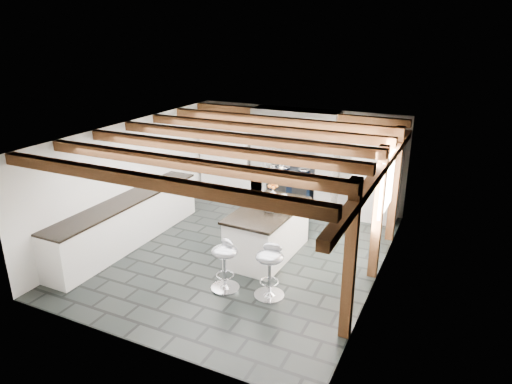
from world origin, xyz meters
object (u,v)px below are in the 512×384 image
at_px(kitchen_island, 268,231).
at_px(bar_stool_near, 270,265).
at_px(range_cooker, 294,187).
at_px(bar_stool_far, 225,259).

height_order(kitchen_island, bar_stool_near, kitchen_island).
height_order(range_cooker, bar_stool_far, range_cooker).
relative_size(range_cooker, bar_stool_far, 1.16).
xyz_separation_m(kitchen_island, bar_stool_far, (-0.13, -1.39, 0.06)).
distance_m(kitchen_island, bar_stool_far, 1.40).
height_order(kitchen_island, bar_stool_far, kitchen_island).
bearing_deg(range_cooker, bar_stool_far, -84.95).
relative_size(range_cooker, bar_stool_near, 1.12).
bearing_deg(kitchen_island, bar_stool_far, -93.08).
bearing_deg(bar_stool_near, bar_stool_far, 178.64).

